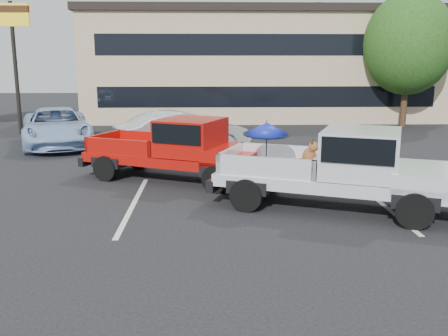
{
  "coord_description": "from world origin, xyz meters",
  "views": [
    {
      "loc": [
        -1.2,
        -9.65,
        3.38
      ],
      "look_at": [
        -0.88,
        0.01,
        1.3
      ],
      "focal_mm": 40.0,
      "sensor_mm": 36.0,
      "label": 1
    }
  ],
  "objects": [
    {
      "name": "motel_sign",
      "position": [
        -10.0,
        14.0,
        4.65
      ],
      "size": [
        1.6,
        0.22,
        6.0
      ],
      "color": "black",
      "rests_on": "ground"
    },
    {
      "name": "red_pickup",
      "position": [
        -1.81,
        4.35,
        0.98
      ],
      "size": [
        5.73,
        3.96,
        1.79
      ],
      "rotation": [
        0.0,
        0.0,
        -0.43
      ],
      "color": "black",
      "rests_on": "ground"
    },
    {
      "name": "stripe_right",
      "position": [
        3.0,
        2.0,
        0.0
      ],
      "size": [
        0.12,
        5.0,
        0.01
      ],
      "primitive_type": "cube",
      "color": "silver",
      "rests_on": "ground"
    },
    {
      "name": "stripe_left",
      "position": [
        -3.0,
        2.0,
        0.0
      ],
      "size": [
        0.12,
        5.0,
        0.01
      ],
      "primitive_type": "cube",
      "color": "silver",
      "rests_on": "ground"
    },
    {
      "name": "tree_right",
      "position": [
        9.0,
        16.0,
        4.21
      ],
      "size": [
        4.46,
        4.46,
        6.78
      ],
      "color": "#332114",
      "rests_on": "ground"
    },
    {
      "name": "blue_suv",
      "position": [
        -7.28,
        10.52,
        0.77
      ],
      "size": [
        4.15,
        6.04,
        1.53
      ],
      "primitive_type": "imported",
      "rotation": [
        0.0,
        0.0,
        0.32
      ],
      "color": "#8EABD5",
      "rests_on": "ground"
    },
    {
      "name": "motel_building",
      "position": [
        2.0,
        20.99,
        3.21
      ],
      "size": [
        20.4,
        8.4,
        6.3
      ],
      "color": "tan",
      "rests_on": "ground"
    },
    {
      "name": "silver_pickup",
      "position": [
        2.02,
        1.38,
        1.05
      ],
      "size": [
        6.01,
        3.92,
        2.06
      ],
      "rotation": [
        0.0,
        0.0,
        -0.38
      ],
      "color": "black",
      "rests_on": "ground"
    },
    {
      "name": "silver_sedan",
      "position": [
        -2.1,
        8.54,
        0.8
      ],
      "size": [
        5.1,
        3.52,
        1.59
      ],
      "primitive_type": "imported",
      "rotation": [
        0.0,
        0.0,
        1.99
      ],
      "color": "#9FA1A6",
      "rests_on": "ground"
    },
    {
      "name": "tree_back",
      "position": [
        6.0,
        24.0,
        4.41
      ],
      "size": [
        4.68,
        4.68,
        7.11
      ],
      "color": "#332114",
      "rests_on": "ground"
    },
    {
      "name": "ground",
      "position": [
        0.0,
        0.0,
        0.0
      ],
      "size": [
        90.0,
        90.0,
        0.0
      ],
      "primitive_type": "plane",
      "color": "black",
      "rests_on": "ground"
    }
  ]
}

